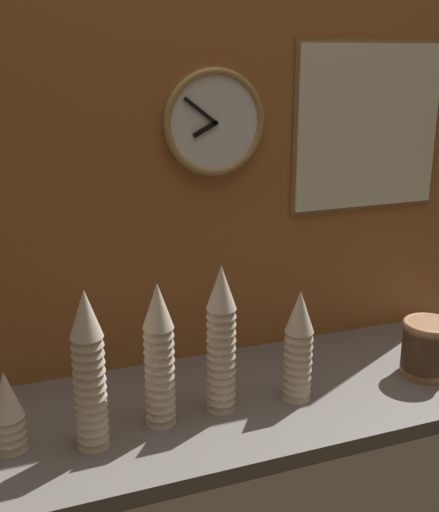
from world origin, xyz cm
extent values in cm
cube|color=slate|center=(0.00, 0.00, -2.00)|extent=(160.00, 56.00, 4.00)
cube|color=#A3602D|center=(0.00, 26.50, 52.50)|extent=(160.00, 3.00, 105.00)
cone|color=beige|center=(8.64, -6.59, 5.37)|extent=(7.22, 7.22, 10.74)
cone|color=beige|center=(8.64, -6.59, 7.40)|extent=(7.22, 7.22, 10.74)
cone|color=beige|center=(8.64, -6.59, 9.42)|extent=(7.22, 7.22, 10.74)
cone|color=beige|center=(8.64, -6.59, 11.45)|extent=(7.22, 7.22, 10.74)
cone|color=beige|center=(8.64, -6.59, 13.48)|extent=(7.22, 7.22, 10.74)
cone|color=beige|center=(8.64, -6.59, 15.50)|extent=(7.22, 7.22, 10.74)
cone|color=beige|center=(8.64, -6.59, 17.53)|extent=(7.22, 7.22, 10.74)
cone|color=beige|center=(8.64, -6.59, 19.56)|extent=(7.22, 7.22, 10.74)
cone|color=beige|center=(8.64, -6.59, 21.58)|extent=(7.22, 7.22, 10.74)
cone|color=beige|center=(8.64, -6.59, 23.61)|extent=(7.22, 7.22, 10.74)
cone|color=beige|center=(-11.09, -4.51, 5.37)|extent=(7.22, 7.22, 10.74)
cone|color=beige|center=(-11.09, -4.51, 7.40)|extent=(7.22, 7.22, 10.74)
cone|color=beige|center=(-11.09, -4.51, 9.42)|extent=(7.22, 7.22, 10.74)
cone|color=beige|center=(-11.09, -4.51, 11.45)|extent=(7.22, 7.22, 10.74)
cone|color=beige|center=(-11.09, -4.51, 13.48)|extent=(7.22, 7.22, 10.74)
cone|color=beige|center=(-11.09, -4.51, 15.50)|extent=(7.22, 7.22, 10.74)
cone|color=beige|center=(-11.09, -4.51, 17.53)|extent=(7.22, 7.22, 10.74)
cone|color=beige|center=(-11.09, -4.51, 19.56)|extent=(7.22, 7.22, 10.74)
cone|color=beige|center=(-11.09, -4.51, 21.58)|extent=(7.22, 7.22, 10.74)
cone|color=beige|center=(-11.09, -4.51, 23.61)|extent=(7.22, 7.22, 10.74)
cone|color=beige|center=(-11.09, -4.51, 25.64)|extent=(7.22, 7.22, 10.74)
cone|color=beige|center=(-11.09, -4.51, 27.66)|extent=(7.22, 7.22, 10.74)
cone|color=beige|center=(-11.09, -4.51, 29.69)|extent=(7.22, 7.22, 10.74)
cone|color=beige|center=(-11.09, -4.51, 31.71)|extent=(7.22, 7.22, 10.74)
cone|color=beige|center=(-60.53, -4.10, 5.37)|extent=(7.22, 7.22, 10.74)
cone|color=beige|center=(-60.53, -4.10, 7.40)|extent=(7.22, 7.22, 10.74)
cone|color=beige|center=(-60.53, -4.10, 9.42)|extent=(7.22, 7.22, 10.74)
cone|color=beige|center=(-60.53, -4.10, 11.45)|extent=(7.22, 7.22, 10.74)
cone|color=beige|center=(-60.53, -4.10, 13.48)|extent=(7.22, 7.22, 10.74)
cone|color=beige|center=(-43.23, -9.08, 5.37)|extent=(7.22, 7.22, 10.74)
cone|color=beige|center=(-43.23, -9.08, 7.40)|extent=(7.22, 7.22, 10.74)
cone|color=beige|center=(-43.23, -9.08, 9.42)|extent=(7.22, 7.22, 10.74)
cone|color=beige|center=(-43.23, -9.08, 11.45)|extent=(7.22, 7.22, 10.74)
cone|color=beige|center=(-43.23, -9.08, 13.48)|extent=(7.22, 7.22, 10.74)
cone|color=beige|center=(-43.23, -9.08, 15.50)|extent=(7.22, 7.22, 10.74)
cone|color=beige|center=(-43.23, -9.08, 17.53)|extent=(7.22, 7.22, 10.74)
cone|color=beige|center=(-43.23, -9.08, 19.56)|extent=(7.22, 7.22, 10.74)
cone|color=beige|center=(-43.23, -9.08, 21.58)|extent=(7.22, 7.22, 10.74)
cone|color=beige|center=(-43.23, -9.08, 23.61)|extent=(7.22, 7.22, 10.74)
cone|color=beige|center=(-43.23, -9.08, 25.64)|extent=(7.22, 7.22, 10.74)
cone|color=beige|center=(-43.23, -9.08, 27.66)|extent=(7.22, 7.22, 10.74)
cone|color=beige|center=(-43.23, -9.08, 29.69)|extent=(7.22, 7.22, 10.74)
cone|color=beige|center=(-43.23, -9.08, 31.71)|extent=(7.22, 7.22, 10.74)
cone|color=beige|center=(-26.63, -5.32, 5.37)|extent=(7.22, 7.22, 10.74)
cone|color=beige|center=(-26.63, -5.32, 7.40)|extent=(7.22, 7.22, 10.74)
cone|color=beige|center=(-26.63, -5.32, 9.42)|extent=(7.22, 7.22, 10.74)
cone|color=beige|center=(-26.63, -5.32, 11.45)|extent=(7.22, 7.22, 10.74)
cone|color=beige|center=(-26.63, -5.32, 13.48)|extent=(7.22, 7.22, 10.74)
cone|color=beige|center=(-26.63, -5.32, 15.50)|extent=(7.22, 7.22, 10.74)
cone|color=beige|center=(-26.63, -5.32, 17.53)|extent=(7.22, 7.22, 10.74)
cone|color=beige|center=(-26.63, -5.32, 19.56)|extent=(7.22, 7.22, 10.74)
cone|color=beige|center=(-26.63, -5.32, 21.58)|extent=(7.22, 7.22, 10.74)
cone|color=beige|center=(-26.63, -5.32, 23.61)|extent=(7.22, 7.22, 10.74)
cone|color=beige|center=(-26.63, -5.32, 25.64)|extent=(7.22, 7.22, 10.74)
cone|color=beige|center=(-26.63, -5.32, 27.66)|extent=(7.22, 7.22, 10.74)
cone|color=beige|center=(-26.63, -5.32, 29.69)|extent=(7.22, 7.22, 10.74)
cylinder|color=#996B47|center=(47.41, -7.54, 2.43)|extent=(13.64, 13.64, 4.86)
cylinder|color=#996B47|center=(47.41, -7.54, 4.49)|extent=(13.64, 13.64, 4.86)
cylinder|color=#996B47|center=(47.41, -7.54, 6.55)|extent=(13.64, 13.64, 4.86)
cylinder|color=#996B47|center=(47.41, -7.54, 8.62)|extent=(13.64, 13.64, 4.86)
cylinder|color=#996B47|center=(47.41, -7.54, 10.68)|extent=(13.64, 13.64, 4.86)
cylinder|color=#996B47|center=(47.41, -7.54, 12.74)|extent=(13.64, 13.64, 4.86)
torus|color=tan|center=(47.41, -7.54, 14.44)|extent=(14.30, 14.30, 1.75)
cylinder|color=white|center=(-2.34, 23.90, 66.41)|extent=(26.87, 1.80, 26.87)
torus|color=#AD894C|center=(-2.34, 23.09, 66.41)|extent=(27.78, 1.98, 27.78)
cube|color=black|center=(-5.33, 22.60, 64.87)|extent=(6.52, 0.60, 4.16)
cube|color=black|center=(-6.49, 22.60, 69.62)|extent=(8.81, 0.60, 7.08)
cylinder|color=black|center=(-2.34, 22.60, 66.41)|extent=(1.34, 0.60, 1.34)
cube|color=olive|center=(45.22, 24.62, 63.28)|extent=(48.33, 0.60, 48.31)
cube|color=#EFEACC|center=(45.22, 24.20, 63.28)|extent=(45.93, 1.20, 45.91)
camera|label=1|loc=(-60.78, -134.75, 83.35)|focal=45.00mm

